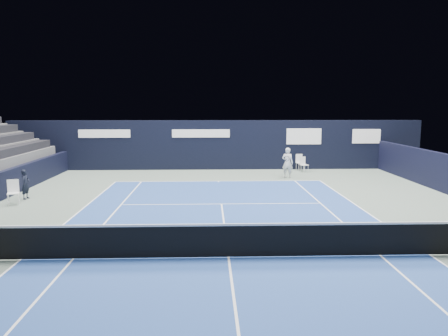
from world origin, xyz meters
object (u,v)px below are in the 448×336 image
object	(u,v)px
line_judge_chair	(13,190)
tennis_net	(229,239)
folding_chair_back_a	(303,162)
folding_chair_back_b	(300,161)
tennis_player	(287,163)

from	to	relation	value
line_judge_chair	tennis_net	size ratio (longest dim) A/B	0.08
line_judge_chair	tennis_net	distance (m)	10.89
folding_chair_back_a	folding_chair_back_b	size ratio (longest dim) A/B	0.92
folding_chair_back_b	line_judge_chair	world-z (taller)	line_judge_chair
folding_chair_back_b	tennis_net	distance (m)	16.71
folding_chair_back_b	tennis_player	xyz separation A→B (m)	(-1.31, -2.94, 0.28)
tennis_net	folding_chair_back_b	bearing A→B (deg)	71.84
tennis_net	folding_chair_back_a	bearing A→B (deg)	70.85
folding_chair_back_a	line_judge_chair	size ratio (longest dim) A/B	0.92
folding_chair_back_a	tennis_net	xyz separation A→B (m)	(-5.26, -15.16, -0.11)
folding_chair_back_b	folding_chair_back_a	bearing A→B (deg)	-99.51
folding_chair_back_a	tennis_player	distance (m)	2.62
folding_chair_back_b	tennis_player	world-z (taller)	tennis_player
folding_chair_back_a	tennis_net	distance (m)	16.05
tennis_net	tennis_player	bearing A→B (deg)	73.24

